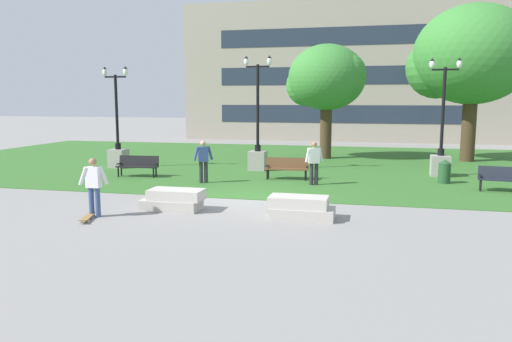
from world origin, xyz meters
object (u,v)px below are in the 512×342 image
(trash_bin, at_px, (444,171))
(person_bystander_far_lawn, at_px, (314,161))
(concrete_block_center, at_px, (173,200))
(concrete_block_left, at_px, (301,208))
(park_bench_near_left, at_px, (138,165))
(lamp_post_center, at_px, (258,148))
(person_skateboarder, at_px, (94,184))
(park_bench_far_left, at_px, (505,178))
(lamp_post_right, at_px, (118,147))
(lamp_post_left, at_px, (441,153))
(park_bench_near_right, at_px, (287,167))
(skateboard, at_px, (87,217))
(person_bystander_near_lawn, at_px, (203,159))

(trash_bin, distance_m, person_bystander_far_lawn, 5.33)
(concrete_block_center, height_order, concrete_block_left, same)
(concrete_block_left, xyz_separation_m, person_bystander_far_lawn, (-0.29, 5.62, 0.68))
(concrete_block_left, distance_m, park_bench_near_left, 10.02)
(concrete_block_left, distance_m, lamp_post_center, 9.80)
(person_skateboarder, distance_m, lamp_post_center, 10.60)
(park_bench_far_left, distance_m, lamp_post_right, 17.17)
(lamp_post_left, xyz_separation_m, trash_bin, (-0.08, -1.99, -0.55))
(park_bench_far_left, bearing_deg, park_bench_near_right, 173.02)
(lamp_post_center, bearing_deg, concrete_block_center, -93.68)
(lamp_post_right, relative_size, person_bystander_far_lawn, 2.87)
(park_bench_far_left, bearing_deg, skateboard, -149.41)
(park_bench_near_left, xyz_separation_m, park_bench_near_right, (6.45, 0.78, 0.00))
(lamp_post_left, distance_m, person_bystander_near_lawn, 10.38)
(park_bench_far_left, distance_m, lamp_post_left, 3.93)
(concrete_block_left, bearing_deg, person_bystander_far_lawn, 92.98)
(concrete_block_center, distance_m, park_bench_far_left, 11.98)
(person_bystander_far_lawn, bearing_deg, trash_bin, 17.57)
(concrete_block_left, distance_m, lamp_post_right, 13.34)
(lamp_post_left, xyz_separation_m, person_bystander_far_lawn, (-5.13, -3.59, -0.07))
(lamp_post_left, bearing_deg, person_skateboarder, -135.77)
(skateboard, xyz_separation_m, lamp_post_left, (10.64, 10.81, 0.97))
(concrete_block_left, xyz_separation_m, skateboard, (-5.80, -1.60, -0.22))
(lamp_post_center, relative_size, person_bystander_far_lawn, 3.13)
(trash_bin, bearing_deg, concrete_block_left, -123.40)
(person_bystander_near_lawn, bearing_deg, trash_bin, 12.78)
(person_skateboarder, distance_m, lamp_post_right, 10.60)
(park_bench_near_right, bearing_deg, person_bystander_near_lawn, -151.50)
(person_bystander_near_lawn, bearing_deg, lamp_post_center, 72.38)
(lamp_post_center, distance_m, person_bystander_far_lawn, 4.70)
(park_bench_far_left, relative_size, trash_bin, 1.93)
(concrete_block_center, distance_m, person_bystander_near_lawn, 4.94)
(person_skateboarder, relative_size, park_bench_near_left, 0.93)
(person_skateboarder, relative_size, park_bench_far_left, 0.92)
(concrete_block_left, relative_size, person_bystander_far_lawn, 1.08)
(park_bench_near_left, distance_m, park_bench_near_right, 6.50)
(skateboard, distance_m, trash_bin, 13.77)
(skateboard, height_order, park_bench_far_left, park_bench_far_left)
(park_bench_far_left, bearing_deg, person_skateboarder, -150.98)
(park_bench_near_left, distance_m, trash_bin, 12.84)
(skateboard, height_order, park_bench_near_right, park_bench_near_right)
(park_bench_near_right, relative_size, lamp_post_center, 0.34)
(park_bench_near_left, bearing_deg, lamp_post_left, 14.06)
(park_bench_near_left, xyz_separation_m, person_bystander_far_lawn, (7.73, -0.37, 0.44))
(lamp_post_center, bearing_deg, person_skateboarder, -103.23)
(park_bench_far_left, xyz_separation_m, lamp_post_right, (-16.95, 2.69, 0.48))
(lamp_post_right, distance_m, person_bystander_near_lawn, 6.55)
(concrete_block_center, relative_size, park_bench_far_left, 1.03)
(lamp_post_left, xyz_separation_m, lamp_post_center, (-8.23, -0.05, 0.04))
(park_bench_near_left, relative_size, person_bystander_far_lawn, 1.07)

